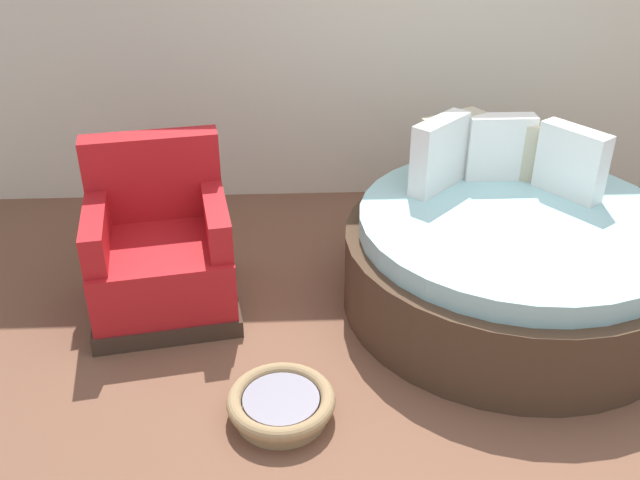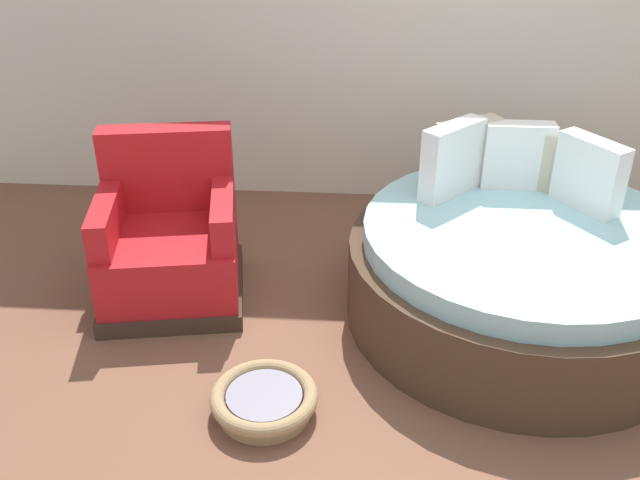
# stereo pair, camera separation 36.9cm
# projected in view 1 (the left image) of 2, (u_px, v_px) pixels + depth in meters

# --- Properties ---
(ground_plane) EXTENTS (8.00, 8.00, 0.02)m
(ground_plane) POSITION_uv_depth(u_px,v_px,m) (489.00, 379.00, 3.59)
(ground_plane) COLOR brown
(back_wall) EXTENTS (8.00, 0.12, 2.74)m
(back_wall) POSITION_uv_depth(u_px,v_px,m) (431.00, 6.00, 4.83)
(back_wall) COLOR silver
(back_wall) RESTS_ON ground_plane
(round_daybed) EXTENTS (1.89, 1.89, 1.00)m
(round_daybed) POSITION_uv_depth(u_px,v_px,m) (511.00, 257.00, 4.02)
(round_daybed) COLOR #473323
(round_daybed) RESTS_ON ground_plane
(red_armchair) EXTENTS (0.92, 0.92, 0.94)m
(red_armchair) POSITION_uv_depth(u_px,v_px,m) (161.00, 252.00, 4.02)
(red_armchair) COLOR #38281E
(red_armchair) RESTS_ON ground_plane
(pet_basket) EXTENTS (0.51, 0.51, 0.13)m
(pet_basket) POSITION_uv_depth(u_px,v_px,m) (281.00, 404.00, 3.32)
(pet_basket) COLOR #9E7F56
(pet_basket) RESTS_ON ground_plane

